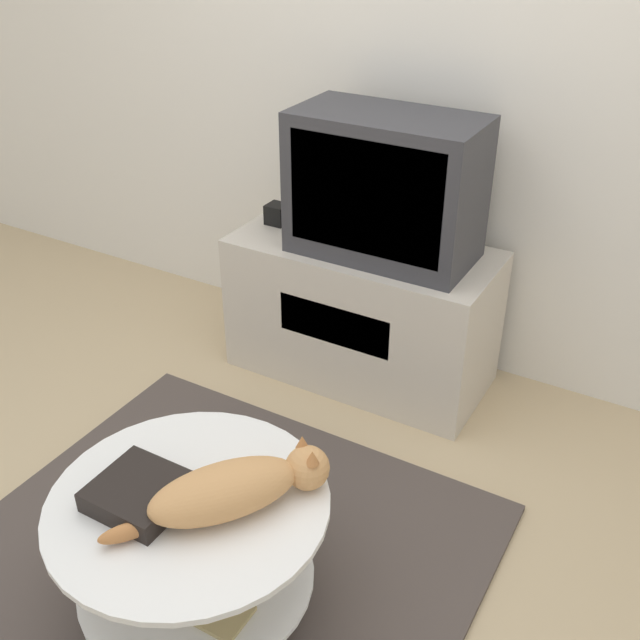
{
  "coord_description": "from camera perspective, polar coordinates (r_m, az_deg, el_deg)",
  "views": [
    {
      "loc": [
        1.07,
        -1.13,
        1.81
      ],
      "look_at": [
        0.09,
        0.58,
        0.64
      ],
      "focal_mm": 42.0,
      "sensor_mm": 36.0,
      "label": 1
    }
  ],
  "objects": [
    {
      "name": "dvd_box",
      "position": [
        2.0,
        -13.53,
        -12.68
      ],
      "size": [
        0.23,
        0.22,
        0.06
      ],
      "color": "black",
      "rests_on": "coffee_table"
    },
    {
      "name": "rug",
      "position": [
        2.38,
        -9.35,
        -18.87
      ],
      "size": [
        1.52,
        1.54,
        0.02
      ],
      "color": "#4C423D",
      "rests_on": "ground_plane"
    },
    {
      "name": "speaker",
      "position": [
        3.08,
        -3.28,
        8.07
      ],
      "size": [
        0.08,
        0.08,
        0.08
      ],
      "color": "black",
      "rests_on": "tv_stand"
    },
    {
      "name": "cat",
      "position": [
        1.92,
        -6.4,
        -12.59
      ],
      "size": [
        0.39,
        0.51,
        0.14
      ],
      "rotation": [
        0.0,
        0.0,
        0.94
      ],
      "color": "tan",
      "rests_on": "coffee_table"
    },
    {
      "name": "tv",
      "position": [
        2.74,
        5.03,
        10.07
      ],
      "size": [
        0.68,
        0.35,
        0.53
      ],
      "color": "#333338",
      "rests_on": "tv_stand"
    },
    {
      "name": "wall_back",
      "position": [
        2.92,
        8.51,
        20.5
      ],
      "size": [
        8.0,
        0.05,
        2.6
      ],
      "color": "silver",
      "rests_on": "ground_plane"
    },
    {
      "name": "ground_plane",
      "position": [
        2.39,
        -9.33,
        -19.02
      ],
      "size": [
        12.0,
        12.0,
        0.0
      ],
      "primitive_type": "plane",
      "color": "tan"
    },
    {
      "name": "coffee_table",
      "position": [
        2.1,
        -9.66,
        -16.11
      ],
      "size": [
        0.73,
        0.73,
        0.41
      ],
      "color": "#B2B2B7",
      "rests_on": "rug"
    },
    {
      "name": "tv_stand",
      "position": [
        3.03,
        3.19,
        0.67
      ],
      "size": [
        1.04,
        0.48,
        0.58
      ],
      "color": "beige",
      "rests_on": "ground_plane"
    }
  ]
}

